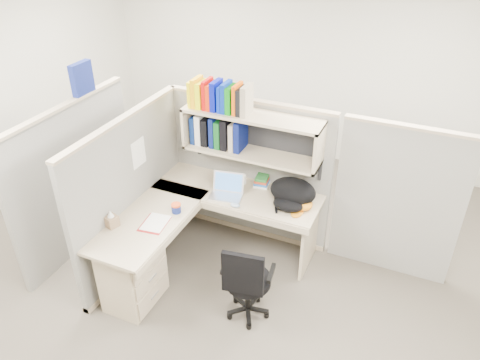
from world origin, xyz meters
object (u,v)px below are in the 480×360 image
at_px(snack_canister, 176,208).
at_px(task_chair, 247,292).
at_px(desk, 162,252).
at_px(laptop, 226,187).
at_px(backpack, 291,194).

xyz_separation_m(snack_canister, task_chair, (0.88, -0.32, -0.47)).
bearing_deg(desk, snack_canister, 85.87).
height_order(laptop, backpack, backpack).
bearing_deg(task_chair, laptop, 126.42).
xyz_separation_m(desk, snack_canister, (0.02, 0.28, 0.34)).
height_order(backpack, task_chair, backpack).
bearing_deg(laptop, backpack, -0.45).
relative_size(backpack, snack_canister, 4.80).
bearing_deg(backpack, snack_canister, -156.11).
height_order(desk, snack_canister, snack_canister).
bearing_deg(task_chair, backpack, 84.02).
distance_m(laptop, task_chair, 1.08).
bearing_deg(laptop, desk, -125.79).
xyz_separation_m(desk, laptop, (0.34, 0.72, 0.41)).
relative_size(backpack, task_chair, 0.53).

